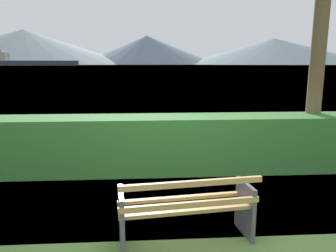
{
  "coord_description": "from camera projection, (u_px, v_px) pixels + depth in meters",
  "views": [
    {
      "loc": [
        -0.44,
        -3.57,
        2.12
      ],
      "look_at": [
        0.0,
        3.2,
        0.78
      ],
      "focal_mm": 34.17,
      "sensor_mm": 36.0,
      "label": 1
    }
  ],
  "objects": [
    {
      "name": "cargo_ship_large",
      "position": [
        22.0,
        61.0,
        297.59
      ],
      "size": [
        87.48,
        11.94,
        14.09
      ],
      "color": "#2D384C",
      "rests_on": "water_surface"
    },
    {
      "name": "ground_plane",
      "position": [
        185.0,
        238.0,
        3.93
      ],
      "size": [
        1400.0,
        1400.0,
        0.0
      ],
      "primitive_type": "plane",
      "color": "#567A38"
    },
    {
      "name": "hedge_row",
      "position": [
        170.0,
        144.0,
        6.33
      ],
      "size": [
        9.76,
        0.87,
        1.1
      ],
      "primitive_type": "cube",
      "color": "#387A33",
      "rests_on": "ground_plane"
    },
    {
      "name": "park_bench",
      "position": [
        186.0,
        209.0,
        3.8
      ],
      "size": [
        1.67,
        0.76,
        0.87
      ],
      "color": "tan",
      "rests_on": "ground_plane"
    },
    {
      "name": "distant_hills",
      "position": [
        126.0,
        49.0,
        559.22
      ],
      "size": [
        776.2,
        367.98,
        58.06
      ],
      "color": "gray",
      "rests_on": "ground_plane"
    },
    {
      "name": "water_surface",
      "position": [
        147.0,
        65.0,
        307.45
      ],
      "size": [
        620.0,
        620.0,
        0.0
      ],
      "primitive_type": "plane",
      "color": "slate",
      "rests_on": "ground_plane"
    }
  ]
}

